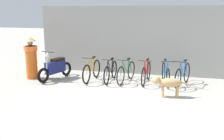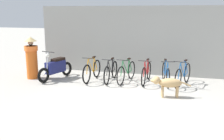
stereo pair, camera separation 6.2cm
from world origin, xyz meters
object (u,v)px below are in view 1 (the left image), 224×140
object	(u,v)px
bicycle_0	(92,71)
bicycle_4	(166,74)
bicycle_1	(111,72)
motorcycle	(55,68)
bicycle_5	(183,75)
bicycle_3	(146,73)
bicycle_2	(126,72)
stray_dog	(168,83)
person_in_robes	(31,57)

from	to	relation	value
bicycle_0	bicycle_4	world-z (taller)	bicycle_0
bicycle_0	bicycle_1	distance (m)	0.71
bicycle_4	motorcycle	size ratio (longest dim) A/B	0.95
bicycle_4	bicycle_5	bearing A→B (deg)	73.37
bicycle_3	motorcycle	distance (m)	3.43
bicycle_0	bicycle_2	world-z (taller)	bicycle_0
stray_dog	person_in_robes	bearing A→B (deg)	-21.73
bicycle_3	motorcycle	bearing A→B (deg)	-80.77
bicycle_1	bicycle_2	size ratio (longest dim) A/B	0.99
bicycle_1	bicycle_4	size ratio (longest dim) A/B	0.98
stray_dog	bicycle_2	bearing A→B (deg)	-53.12
motorcycle	bicycle_0	bearing A→B (deg)	112.13
bicycle_1	bicycle_4	bearing A→B (deg)	94.92
bicycle_5	stray_dog	distance (m)	1.49
bicycle_1	stray_dog	size ratio (longest dim) A/B	1.40
bicycle_3	motorcycle	world-z (taller)	motorcycle
motorcycle	person_in_robes	xyz separation A→B (m)	(-0.93, -0.13, 0.39)
bicycle_5	motorcycle	xyz separation A→B (m)	(-4.68, -0.34, 0.06)
bicycle_3	bicycle_4	size ratio (longest dim) A/B	0.99
bicycle_0	motorcycle	xyz separation A→B (m)	(-1.40, -0.17, 0.07)
bicycle_4	bicycle_3	bearing A→B (deg)	-101.04
bicycle_2	bicycle_4	size ratio (longest dim) A/B	0.99
bicycle_4	bicycle_5	xyz separation A→B (m)	(0.59, -0.05, 0.01)
bicycle_2	bicycle_3	xyz separation A→B (m)	(0.72, 0.07, -0.00)
person_in_robes	bicycle_2	bearing A→B (deg)	165.43
bicycle_4	bicycle_0	bearing A→B (deg)	-97.29
bicycle_2	bicycle_5	world-z (taller)	bicycle_5
bicycle_1	bicycle_5	distance (m)	2.57
person_in_robes	bicycle_5	bearing A→B (deg)	163.26
bicycle_1	bicycle_5	size ratio (longest dim) A/B	0.98
bicycle_2	person_in_robes	bearing A→B (deg)	-73.05
bicycle_2	bicycle_1	bearing A→B (deg)	-73.70
bicycle_2	bicycle_5	size ratio (longest dim) A/B	0.99
bicycle_5	stray_dog	world-z (taller)	bicycle_5
bicycle_0	motorcycle	world-z (taller)	motorcycle
bicycle_0	bicycle_2	bearing A→B (deg)	99.07
bicycle_3	bicycle_4	bearing A→B (deg)	93.71
bicycle_4	bicycle_5	world-z (taller)	bicycle_5
bicycle_2	bicycle_3	world-z (taller)	bicycle_2
bicycle_3	bicycle_5	world-z (taller)	bicycle_5
bicycle_1	bicycle_2	distance (m)	0.58
bicycle_0	bicycle_5	size ratio (longest dim) A/B	0.99
stray_dog	motorcycle	bearing A→B (deg)	-25.55
stray_dog	bicycle_3	bearing A→B (deg)	-71.46
bicycle_0	motorcycle	bearing A→B (deg)	-80.07
bicycle_1	stray_dog	xyz separation A→B (m)	(2.13, -1.33, 0.08)
bicycle_0	bicycle_4	bearing A→B (deg)	97.44
bicycle_1	stray_dog	bearing A→B (deg)	58.92
bicycle_3	stray_dog	size ratio (longest dim) A/B	1.42
bicycle_5	bicycle_2	bearing A→B (deg)	-73.03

